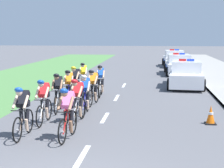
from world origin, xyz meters
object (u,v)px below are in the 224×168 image
object	(u,v)px
cyclist_third	(44,101)
cyclist_eighth	(93,87)
cyclist_fifth	(58,92)
police_car_third	(174,59)
cyclist_sixth	(85,94)
cyclist_seventh	(69,87)
cyclist_fourth	(77,100)
police_car_nearest	(186,75)
police_car_second	(179,65)
cyclist_second	(67,113)
cyclist_lead	(23,111)
cyclist_eleventh	(83,77)
cyclist_tenth	(101,80)
cyclist_ninth	(75,82)
traffic_cone_near	(211,115)

from	to	relation	value
cyclist_third	cyclist_eighth	bearing A→B (deg)	71.41
cyclist_fifth	police_car_third	world-z (taller)	police_car_third
cyclist_fifth	cyclist_sixth	world-z (taller)	same
cyclist_third	cyclist_sixth	distance (m)	1.86
cyclist_seventh	cyclist_fourth	bearing A→B (deg)	-70.66
police_car_nearest	police_car_second	distance (m)	6.29
police_car_third	police_car_second	bearing A→B (deg)	-90.00
cyclist_seventh	cyclist_second	bearing A→B (deg)	-76.66
cyclist_eighth	police_car_third	xyz separation A→B (m)	(4.35, 18.21, -0.11)
cyclist_second	cyclist_sixth	world-z (taller)	same
cyclist_lead	cyclist_eleventh	world-z (taller)	same
cyclist_lead	cyclist_fifth	xyz separation A→B (m)	(0.09, 3.43, 0.00)
cyclist_eighth	cyclist_third	bearing A→B (deg)	-108.59
cyclist_tenth	cyclist_fifth	bearing A→B (deg)	-107.40
cyclist_seventh	cyclist_eighth	xyz separation A→B (m)	(1.00, 0.20, 0.00)
cyclist_lead	police_car_nearest	distance (m)	11.93
cyclist_lead	police_car_third	distance (m)	23.75
cyclist_third	police_car_nearest	xyz separation A→B (m)	(5.45, 8.95, -0.11)
cyclist_eighth	police_car_second	world-z (taller)	police_car_second
cyclist_lead	cyclist_fourth	world-z (taller)	same
cyclist_ninth	traffic_cone_near	bearing A→B (deg)	-36.48
cyclist_lead	cyclist_second	bearing A→B (deg)	-1.23
cyclist_third	cyclist_fifth	distance (m)	1.83
traffic_cone_near	cyclist_seventh	bearing A→B (deg)	155.80
cyclist_third	cyclist_lead	bearing A→B (deg)	-93.94
cyclist_lead	cyclist_fifth	size ratio (longest dim) A/B	1.00
cyclist_ninth	cyclist_tenth	world-z (taller)	same
cyclist_eighth	cyclist_fourth	bearing A→B (deg)	-90.51
cyclist_ninth	police_car_third	xyz separation A→B (m)	(5.45, 16.75, -0.11)
cyclist_sixth	police_car_third	bearing A→B (deg)	77.74
cyclist_fourth	cyclist_sixth	size ratio (longest dim) A/B	1.00
cyclist_eighth	police_car_second	size ratio (longest dim) A/B	0.39
cyclist_fifth	police_car_nearest	distance (m)	8.98
cyclist_second	cyclist_eleventh	distance (m)	8.39
traffic_cone_near	cyclist_lead	bearing A→B (deg)	-158.47
cyclist_tenth	police_car_third	bearing A→B (deg)	74.88
cyclist_sixth	cyclist_seventh	bearing A→B (deg)	122.50
cyclist_fifth	cyclist_second	bearing A→B (deg)	-70.33
cyclist_eighth	police_car_nearest	xyz separation A→B (m)	(4.35, 5.68, -0.11)
cyclist_second	cyclist_fifth	distance (m)	3.67
cyclist_second	police_car_nearest	size ratio (longest dim) A/B	0.38
police_car_nearest	police_car_second	size ratio (longest dim) A/B	1.02
cyclist_fourth	cyclist_fifth	world-z (taller)	same
cyclist_third	police_car_third	distance (m)	22.16
cyclist_fifth	police_car_third	size ratio (longest dim) A/B	0.39
cyclist_eleventh	police_car_second	xyz separation A→B (m)	(5.46, 8.57, -0.11)
cyclist_fifth	cyclist_fourth	bearing A→B (deg)	-54.30
traffic_cone_near	cyclist_eleventh	bearing A→B (deg)	132.59
cyclist_ninth	police_car_third	bearing A→B (deg)	71.99
police_car_third	cyclist_fourth	bearing A→B (deg)	-101.67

